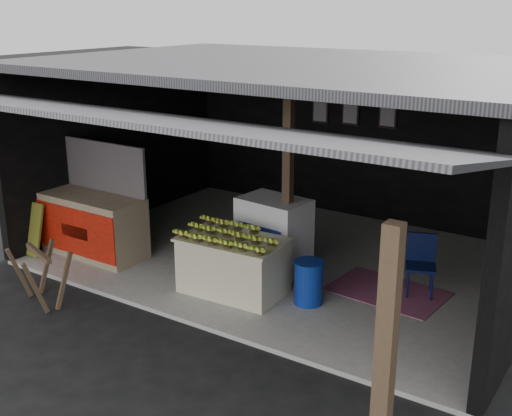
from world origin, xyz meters
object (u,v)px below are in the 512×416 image
Objects in this scene: white_crate at (274,235)px; banana_table at (233,265)px; neighbor_stall at (94,222)px; sawhorse at (41,271)px; water_barrel at (309,283)px; plastic_chair at (421,259)px.

banana_table is at bearing -86.46° from white_crate.
sawhorse is (0.65, -1.54, -0.10)m from neighbor_stall.
banana_table is 1.05m from water_barrel.
sawhorse is at bearing -122.13° from white_crate.
plastic_chair is (1.09, 1.11, 0.20)m from water_barrel.
plastic_chair is (2.05, 0.42, -0.06)m from white_crate.
white_crate is (0.04, 0.95, 0.15)m from banana_table.
white_crate is at bearing 70.43° from sawhorse.
white_crate is at bearing 144.42° from water_barrel.
white_crate is 3.22m from sawhorse.
neighbor_stall reaches higher than plastic_chair.
neighbor_stall is at bearing 177.81° from banana_table.
plastic_chair reaches higher than water_barrel.
sawhorse is (-2.00, -2.53, -0.13)m from white_crate.
white_crate is at bearing 84.38° from banana_table.
banana_table is at bearing 57.71° from sawhorse.
banana_table is at bearing -167.97° from plastic_chair.
white_crate is at bearing 20.77° from neighbor_stall.
neighbor_stall reaches higher than water_barrel.
sawhorse is at bearing -148.18° from water_barrel.
sawhorse is 5.00m from plastic_chair.
neighbor_stall reaches higher than sawhorse.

